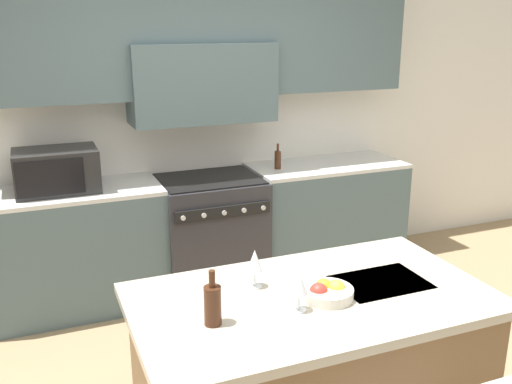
# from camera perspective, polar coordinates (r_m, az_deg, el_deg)

# --- Properties ---
(back_cabinetry) EXTENTS (10.00, 0.46, 2.70)m
(back_cabinetry) POSITION_cam_1_polar(r_m,az_deg,el_deg) (4.63, -5.93, 10.26)
(back_cabinetry) COLOR silver
(back_cabinetry) RESTS_ON ground_plane
(back_counter) EXTENTS (3.44, 0.62, 0.94)m
(back_counter) POSITION_cam_1_polar(r_m,az_deg,el_deg) (4.66, -4.65, -3.93)
(back_counter) COLOR #4C6066
(back_counter) RESTS_ON ground_plane
(range_stove) EXTENTS (0.80, 0.70, 0.92)m
(range_stove) POSITION_cam_1_polar(r_m,az_deg,el_deg) (4.65, -4.57, -4.09)
(range_stove) COLOR #2D2D33
(range_stove) RESTS_ON ground_plane
(microwave) EXTENTS (0.57, 0.40, 0.31)m
(microwave) POSITION_cam_1_polar(r_m,az_deg,el_deg) (4.30, -19.33, 2.04)
(microwave) COLOR black
(microwave) RESTS_ON back_counter
(kitchen_island) EXTENTS (1.67, 0.94, 0.89)m
(kitchen_island) POSITION_cam_1_polar(r_m,az_deg,el_deg) (2.93, 5.39, -17.93)
(kitchen_island) COLOR brown
(kitchen_island) RESTS_ON ground_plane
(wine_bottle) EXTENTS (0.07, 0.07, 0.25)m
(wine_bottle) POSITION_cam_1_polar(r_m,az_deg,el_deg) (2.42, -4.36, -11.12)
(wine_bottle) COLOR #422314
(wine_bottle) RESTS_ON kitchen_island
(wine_glass_near) EXTENTS (0.08, 0.08, 0.19)m
(wine_glass_near) POSITION_cam_1_polar(r_m,az_deg,el_deg) (2.51, 4.33, -9.14)
(wine_glass_near) COLOR white
(wine_glass_near) RESTS_ON kitchen_island
(wine_glass_far) EXTENTS (0.08, 0.08, 0.19)m
(wine_glass_far) POSITION_cam_1_polar(r_m,az_deg,el_deg) (2.71, -0.13, -6.99)
(wine_glass_far) COLOR white
(wine_glass_far) RESTS_ON kitchen_island
(fruit_bowl) EXTENTS (0.24, 0.24, 0.09)m
(fruit_bowl) POSITION_cam_1_polar(r_m,az_deg,el_deg) (2.67, 7.11, -9.87)
(fruit_bowl) COLOR silver
(fruit_bowl) RESTS_ON kitchen_island
(oil_bottle_on_counter) EXTENTS (0.05, 0.05, 0.21)m
(oil_bottle_on_counter) POSITION_cam_1_polar(r_m,az_deg,el_deg) (4.70, 2.19, 3.28)
(oil_bottle_on_counter) COLOR #422314
(oil_bottle_on_counter) RESTS_ON back_counter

